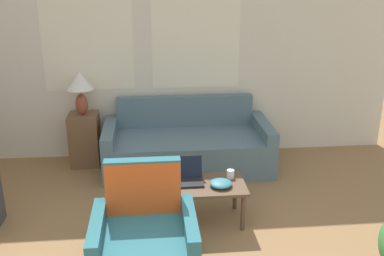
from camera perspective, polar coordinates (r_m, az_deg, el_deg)
wall_back at (r=5.72m, az=-5.47°, el=9.07°), size 6.32×0.06×2.60m
couch at (r=5.57m, az=-0.61°, el=-2.40°), size 2.01×0.92×0.82m
armchair at (r=3.74m, az=-6.03°, el=-14.37°), size 0.82×0.72×0.89m
side_table at (r=5.77m, az=-13.46°, el=-1.42°), size 0.36×0.36×0.66m
table_lamp at (r=5.56m, az=-14.02°, el=5.26°), size 0.33×0.33×0.53m
coffee_table at (r=4.35m, az=0.70°, el=-7.74°), size 0.92×0.50×0.40m
laptop at (r=4.36m, az=-0.61°, el=-6.18°), size 0.30×0.27×0.22m
cup_navy at (r=4.45m, az=4.90°, el=-5.82°), size 0.07×0.07×0.08m
snack_bowl at (r=4.28m, az=3.68°, el=-7.03°), size 0.21×0.21×0.06m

